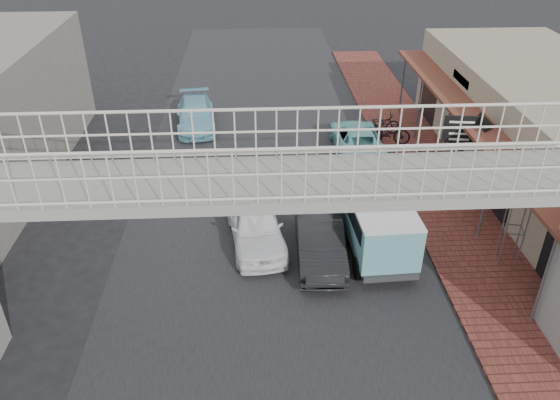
{
  "coord_description": "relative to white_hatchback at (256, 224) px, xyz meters",
  "views": [
    {
      "loc": [
        -0.48,
        -13.62,
        10.51
      ],
      "look_at": [
        0.28,
        0.85,
        1.8
      ],
      "focal_mm": 35.0,
      "sensor_mm": 36.0,
      "label": 1
    }
  ],
  "objects": [
    {
      "name": "sidewalk",
      "position": [
        7.0,
        1.8,
        -0.65
      ],
      "size": [
        3.0,
        40.0,
        0.1
      ],
      "primitive_type": "cube",
      "color": "brown",
      "rests_on": "ground"
    },
    {
      "name": "white_hatchback",
      "position": [
        0.0,
        0.0,
        0.0
      ],
      "size": [
        2.16,
        4.26,
        1.39
      ],
      "primitive_type": "imported",
      "rotation": [
        0.0,
        0.0,
        0.13
      ],
      "color": "white",
      "rests_on": "ground"
    },
    {
      "name": "motorcycle_far",
      "position": [
        6.0,
        7.14,
        -0.02
      ],
      "size": [
        1.97,
        1.05,
        1.14
      ],
      "primitive_type": "imported",
      "rotation": [
        0.0,
        0.0,
        1.28
      ],
      "color": "black",
      "rests_on": "sidewalk"
    },
    {
      "name": "road_strip",
      "position": [
        0.5,
        -1.2,
        -0.69
      ],
      "size": [
        10.0,
        60.0,
        0.01
      ],
      "primitive_type": "cube",
      "color": "black",
      "rests_on": "ground"
    },
    {
      "name": "ground",
      "position": [
        0.5,
        -1.2,
        -0.7
      ],
      "size": [
        120.0,
        120.0,
        0.0
      ],
      "primitive_type": "plane",
      "color": "black",
      "rests_on": "ground"
    },
    {
      "name": "dark_sedan",
      "position": [
        2.0,
        -0.87,
        -0.03
      ],
      "size": [
        1.54,
        4.11,
        1.34
      ],
      "primitive_type": "imported",
      "rotation": [
        0.0,
        0.0,
        -0.03
      ],
      "color": "black",
      "rests_on": "ground"
    },
    {
      "name": "motorcycle_near",
      "position": [
        5.8,
        8.2,
        -0.09
      ],
      "size": [
        1.95,
        0.69,
        1.02
      ],
      "primitive_type": "imported",
      "rotation": [
        0.0,
        0.0,
        1.58
      ],
      "color": "black",
      "rests_on": "sidewalk"
    },
    {
      "name": "street_clock",
      "position": [
        7.76,
        -1.61,
        1.82
      ],
      "size": [
        0.75,
        0.68,
        2.92
      ],
      "rotation": [
        0.0,
        0.0,
        -0.26
      ],
      "color": "#59595B",
      "rests_on": "sidewalk"
    },
    {
      "name": "angkot_van",
      "position": [
        3.8,
        -0.71,
        0.56
      ],
      "size": [
        2.03,
        4.12,
        1.98
      ],
      "rotation": [
        0.0,
        0.0,
        0.05
      ],
      "color": "black",
      "rests_on": "ground"
    },
    {
      "name": "footbridge",
      "position": [
        0.5,
        -5.2,
        2.48
      ],
      "size": [
        16.4,
        2.4,
        6.34
      ],
      "color": "gray",
      "rests_on": "ground"
    },
    {
      "name": "arrow_sign",
      "position": [
        8.12,
        2.32,
        2.09
      ],
      "size": [
        1.97,
        1.27,
        3.32
      ],
      "rotation": [
        0.0,
        0.0,
        -0.13
      ],
      "color": "#59595B",
      "rests_on": "sidewalk"
    },
    {
      "name": "angkot_far",
      "position": [
        -2.73,
        9.77,
        -0.08
      ],
      "size": [
        2.13,
        4.4,
        1.23
      ],
      "primitive_type": "imported",
      "rotation": [
        0.0,
        0.0,
        0.1
      ],
      "color": "#7BC0D5",
      "rests_on": "ground"
    },
    {
      "name": "angkot_curb",
      "position": [
        4.5,
        6.63,
        -0.09
      ],
      "size": [
        2.01,
        4.35,
        1.21
      ],
      "primitive_type": "imported",
      "rotation": [
        0.0,
        0.0,
        3.14
      ],
      "color": "#6EBEC0",
      "rests_on": "ground"
    }
  ]
}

